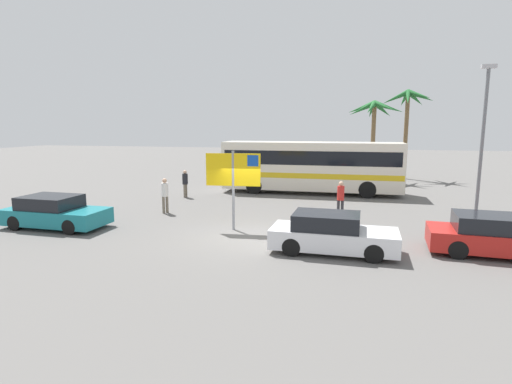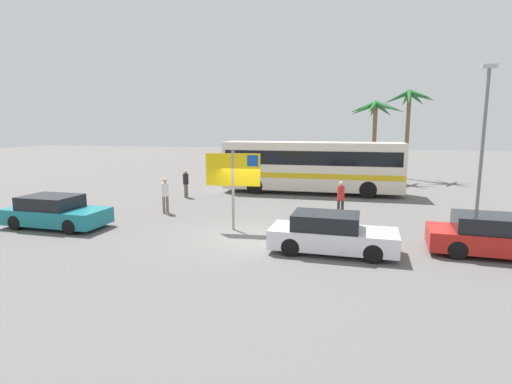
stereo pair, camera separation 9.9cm
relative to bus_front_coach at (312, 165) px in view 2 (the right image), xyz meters
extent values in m
plane|color=#605E5B|center=(-1.41, -10.68, -1.78)|extent=(120.00, 120.00, 0.00)
cube|color=silver|center=(0.00, 0.00, -0.06)|extent=(10.90, 2.41, 2.90)
cube|color=black|center=(0.00, 0.00, 0.49)|extent=(10.47, 2.43, 0.84)
cube|color=gold|center=(0.00, 0.00, -0.56)|extent=(10.79, 2.43, 0.32)
cylinder|color=black|center=(3.38, 1.08, -1.28)|extent=(1.00, 0.28, 1.00)
cylinder|color=black|center=(3.38, -1.08, -1.28)|extent=(1.00, 0.28, 1.00)
cylinder|color=black|center=(-3.38, 1.08, -1.28)|extent=(1.00, 0.28, 1.00)
cylinder|color=black|center=(-3.38, -1.08, -1.28)|extent=(1.00, 0.28, 1.00)
cylinder|color=gray|center=(-2.19, -9.75, -0.18)|extent=(0.11, 0.11, 3.20)
cube|color=yellow|center=(-2.19, -9.75, 0.67)|extent=(2.20, 0.25, 1.30)
cube|color=#1447A8|center=(-1.39, -9.68, 1.04)|extent=(0.44, 0.11, 0.44)
cube|color=silver|center=(1.89, -11.88, -1.30)|extent=(4.20, 1.80, 0.64)
cube|color=black|center=(1.64, -11.88, -0.72)|extent=(2.21, 1.60, 0.52)
cylinder|color=black|center=(3.20, -11.18, -1.48)|extent=(0.61, 0.18, 0.60)
cylinder|color=black|center=(3.15, -12.68, -1.48)|extent=(0.61, 0.18, 0.60)
cylinder|color=black|center=(0.64, -11.08, -1.48)|extent=(0.61, 0.18, 0.60)
cylinder|color=black|center=(0.58, -12.59, -1.48)|extent=(0.61, 0.18, 0.60)
cube|color=#19757F|center=(-9.43, -11.08, -1.30)|extent=(4.26, 1.95, 0.64)
cube|color=black|center=(-9.69, -11.07, -0.72)|extent=(2.24, 1.74, 0.52)
cylinder|color=black|center=(-8.10, -10.29, -1.48)|extent=(0.60, 0.18, 0.60)
cylinder|color=black|center=(-8.16, -11.96, -1.48)|extent=(0.60, 0.18, 0.60)
cylinder|color=black|center=(-10.71, -10.20, -1.48)|extent=(0.60, 0.18, 0.60)
cylinder|color=black|center=(-10.76, -11.88, -1.48)|extent=(0.60, 0.18, 0.60)
cube|color=red|center=(7.18, -10.97, -1.30)|extent=(4.48, 2.10, 0.64)
cube|color=black|center=(6.92, -10.95, -0.72)|extent=(2.39, 1.80, 0.52)
cylinder|color=black|center=(5.89, -10.06, -1.48)|extent=(0.61, 0.20, 0.60)
cylinder|color=black|center=(5.77, -11.68, -1.48)|extent=(0.61, 0.20, 0.60)
cylinder|color=#706656|center=(-6.33, -7.55, -1.37)|extent=(0.13, 0.13, 0.82)
cylinder|color=#706656|center=(-6.21, -7.42, -1.37)|extent=(0.13, 0.13, 0.82)
cylinder|color=silver|center=(-6.27, -7.48, -0.63)|extent=(0.32, 0.32, 0.65)
sphere|color=tan|center=(-6.27, -7.48, -0.20)|extent=(0.22, 0.22, 0.22)
cylinder|color=#706656|center=(-7.05, -3.31, -1.39)|extent=(0.13, 0.13, 0.78)
cylinder|color=#706656|center=(-7.02, -3.13, -1.39)|extent=(0.13, 0.13, 0.78)
cylinder|color=black|center=(-7.03, -3.22, -0.69)|extent=(0.32, 0.32, 0.62)
sphere|color=tan|center=(-7.03, -3.22, -0.28)|extent=(0.21, 0.21, 0.21)
cylinder|color=#2D2D33|center=(2.07, -6.51, -1.38)|extent=(0.13, 0.13, 0.81)
cylinder|color=#2D2D33|center=(1.89, -6.54, -1.38)|extent=(0.13, 0.13, 0.81)
cylinder|color=red|center=(1.98, -6.53, -0.65)|extent=(0.32, 0.32, 0.64)
sphere|color=tan|center=(1.98, -6.53, -0.21)|extent=(0.22, 0.22, 0.22)
cylinder|color=slate|center=(7.61, -6.73, 1.43)|extent=(0.14, 0.14, 6.42)
cube|color=#B2B2B7|center=(7.61, -6.73, 4.74)|extent=(0.56, 0.20, 0.16)
cylinder|color=brown|center=(6.53, 8.67, 1.48)|extent=(0.32, 0.32, 6.53)
cone|color=#23662D|center=(7.50, 8.85, 4.61)|extent=(2.16, 0.83, 1.09)
cone|color=#23662D|center=(7.17, 9.34, 4.48)|extent=(1.74, 1.80, 1.33)
cone|color=#23662D|center=(6.38, 9.58, 4.47)|extent=(0.76, 2.10, 1.35)
cone|color=#23662D|center=(5.62, 8.95, 4.53)|extent=(2.13, 1.03, 1.24)
cone|color=#23662D|center=(5.67, 8.23, 4.56)|extent=(2.07, 1.35, 1.19)
cone|color=#23662D|center=(6.42, 7.75, 4.46)|extent=(0.67, 2.09, 1.36)
cone|color=#23662D|center=(7.20, 7.92, 4.67)|extent=(1.75, 1.87, 0.98)
cylinder|color=brown|center=(3.98, 6.84, 1.03)|extent=(0.32, 0.32, 5.62)
cone|color=#23662D|center=(4.99, 6.72, 3.70)|extent=(2.21, 0.70, 1.10)
cone|color=#23662D|center=(4.62, 7.57, 3.58)|extent=(1.73, 1.88, 1.32)
cone|color=#23662D|center=(3.84, 7.78, 3.55)|extent=(0.75, 2.15, 1.37)
cone|color=#23662D|center=(3.03, 7.21, 3.71)|extent=(2.18, 1.20, 1.08)
cone|color=#23662D|center=(3.09, 6.43, 3.61)|extent=(2.12, 1.31, 1.27)
cone|color=#23662D|center=(3.70, 5.88, 3.66)|extent=(1.03, 2.19, 1.17)
cone|color=#23662D|center=(4.64, 6.05, 3.75)|extent=(1.74, 1.95, 1.00)
camera|label=1|loc=(2.32, -25.13, 2.41)|focal=28.38mm
camera|label=2|loc=(2.42, -25.11, 2.41)|focal=28.38mm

